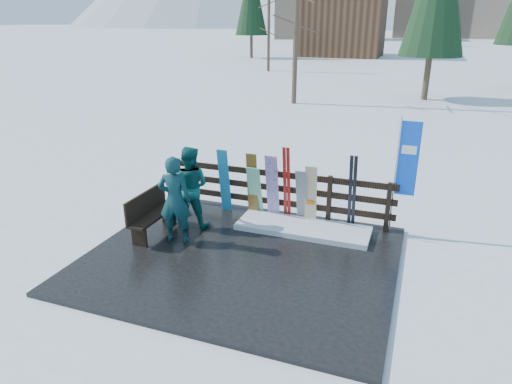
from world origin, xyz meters
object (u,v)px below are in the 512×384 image
at_px(snowboard_4, 302,197).
at_px(rental_flag, 405,163).
at_px(bench, 151,212).
at_px(snowboard_1, 255,191).
at_px(person_front, 175,200).
at_px(snowboard_2, 252,185).
at_px(person_back, 190,187).
at_px(snowboard_3, 272,187).
at_px(snowboard_5, 311,196).
at_px(snowboard_0, 224,181).

xyz_separation_m(snowboard_4, rental_flag, (2.13, 0.27, 0.95)).
relative_size(bench, snowboard_1, 1.15).
bearing_deg(snowboard_1, person_front, -121.47).
bearing_deg(snowboard_2, person_front, -119.87).
xyz_separation_m(bench, snowboard_4, (2.94, 1.67, 0.14)).
height_order(snowboard_4, person_back, person_back).
xyz_separation_m(bench, rental_flag, (5.07, 1.94, 1.09)).
relative_size(snowboard_2, snowboard_3, 0.98).
relative_size(bench, snowboard_3, 0.93).
relative_size(snowboard_5, person_back, 0.76).
xyz_separation_m(snowboard_0, snowboard_3, (1.21, -0.00, -0.01)).
bearing_deg(snowboard_0, snowboard_2, 0.00).
relative_size(snowboard_1, snowboard_4, 0.96).
height_order(snowboard_5, person_front, person_front).
height_order(snowboard_5, person_back, person_back).
relative_size(snowboard_0, person_front, 0.86).
bearing_deg(bench, snowboard_1, 42.96).
relative_size(bench, snowboard_4, 1.11).
distance_m(bench, snowboard_1, 2.46).
distance_m(snowboard_2, person_back, 1.50).
height_order(snowboard_1, person_front, person_front).
height_order(snowboard_2, snowboard_4, snowboard_2).
height_order(snowboard_2, person_back, person_back).
relative_size(snowboard_2, person_back, 0.85).
bearing_deg(snowboard_1, snowboard_3, -0.00).
height_order(bench, rental_flag, rental_flag).
relative_size(snowboard_2, person_front, 0.84).
xyz_separation_m(bench, snowboard_2, (1.73, 1.67, 0.27)).
bearing_deg(bench, snowboard_2, 44.06).
bearing_deg(rental_flag, snowboard_3, -174.58).
bearing_deg(snowboard_5, snowboard_0, 180.00).
bearing_deg(rental_flag, snowboard_2, -175.38).
bearing_deg(snowboard_1, snowboard_5, -0.00).
bearing_deg(person_back, person_front, 87.21).
distance_m(snowboard_2, snowboard_5, 1.41).
bearing_deg(snowboard_4, snowboard_5, -0.00).
height_order(snowboard_1, snowboard_5, snowboard_5).
height_order(snowboard_3, person_back, person_back).
relative_size(snowboard_3, rental_flag, 0.62).
relative_size(snowboard_5, rental_flag, 0.55).
distance_m(snowboard_5, person_back, 2.73).
bearing_deg(snowboard_0, bench, -121.17).
distance_m(rental_flag, person_back, 4.69).
xyz_separation_m(snowboard_3, person_back, (-1.62, -0.98, 0.14)).
distance_m(rental_flag, person_front, 4.89).
xyz_separation_m(snowboard_5, rental_flag, (1.93, 0.27, 0.90)).
bearing_deg(rental_flag, bench, -159.01).
distance_m(snowboard_4, snowboard_5, 0.21).
xyz_separation_m(bench, snowboard_1, (1.80, 1.67, 0.12)).
relative_size(bench, rental_flag, 0.58).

